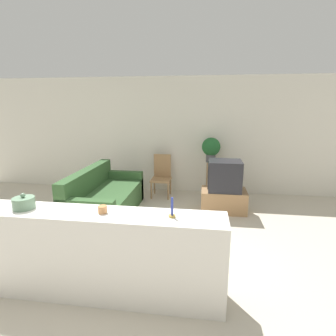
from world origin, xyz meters
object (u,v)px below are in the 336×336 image
at_px(couch, 105,199).
at_px(decorative_bowl, 24,203).
at_px(wooden_chair, 162,174).
at_px(potted_plant, 211,148).
at_px(television, 224,176).

bearing_deg(couch, decorative_bowl, -91.38).
xyz_separation_m(wooden_chair, potted_plant, (1.10, 0.13, 0.62)).
relative_size(television, wooden_chair, 0.67).
bearing_deg(couch, television, 13.00).
xyz_separation_m(television, wooden_chair, (-1.35, 0.74, -0.22)).
distance_m(television, decorative_bowl, 3.48).
distance_m(couch, television, 2.34).
relative_size(couch, television, 3.10).
height_order(couch, decorative_bowl, decorative_bowl).
bearing_deg(decorative_bowl, wooden_chair, 74.34).
bearing_deg(wooden_chair, potted_plant, 6.60).
relative_size(potted_plant, decorative_bowl, 2.46).
xyz_separation_m(couch, television, (2.24, 0.52, 0.42)).
xyz_separation_m(couch, decorative_bowl, (-0.05, -2.09, 0.72)).
bearing_deg(wooden_chair, couch, -125.21).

